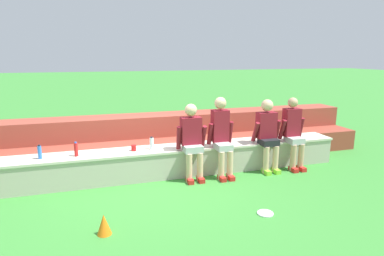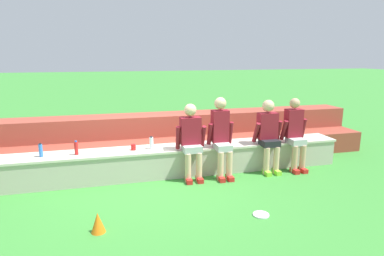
{
  "view_description": "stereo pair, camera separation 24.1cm",
  "coord_description": "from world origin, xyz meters",
  "px_view_note": "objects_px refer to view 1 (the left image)",
  "views": [
    {
      "loc": [
        -1.02,
        -5.39,
        2.22
      ],
      "look_at": [
        0.67,
        0.27,
        0.88
      ],
      "focal_mm": 30.33,
      "sensor_mm": 36.0,
      "label": 1
    },
    {
      "loc": [
        -0.79,
        -5.46,
        2.22
      ],
      "look_at": [
        0.67,
        0.27,
        0.88
      ],
      "focal_mm": 30.33,
      "sensor_mm": 36.0,
      "label": 2
    }
  ],
  "objects_px": {
    "water_bottle_near_left": "(76,149)",
    "plastic_cup_middle": "(134,148)",
    "person_far_right": "(293,131)",
    "frisbee": "(265,213)",
    "sports_cone": "(104,224)",
    "person_center": "(222,135)",
    "person_right_of_center": "(268,132)",
    "water_bottle_center_gap": "(40,152)",
    "water_bottle_near_right": "(152,143)",
    "person_left_of_center": "(192,139)"
  },
  "relations": [
    {
      "from": "person_center",
      "to": "water_bottle_center_gap",
      "type": "height_order",
      "value": "person_center"
    },
    {
      "from": "person_left_of_center",
      "to": "sports_cone",
      "type": "xyz_separation_m",
      "value": [
        -1.61,
        -1.51,
        -0.61
      ]
    },
    {
      "from": "person_right_of_center",
      "to": "sports_cone",
      "type": "bearing_deg",
      "value": -154.1
    },
    {
      "from": "person_far_right",
      "to": "water_bottle_near_left",
      "type": "distance_m",
      "value": 4.07
    },
    {
      "from": "person_left_of_center",
      "to": "frisbee",
      "type": "xyz_separation_m",
      "value": [
        0.61,
        -1.62,
        -0.74
      ]
    },
    {
      "from": "person_center",
      "to": "frisbee",
      "type": "bearing_deg",
      "value": -88.66
    },
    {
      "from": "water_bottle_near_right",
      "to": "plastic_cup_middle",
      "type": "height_order",
      "value": "water_bottle_near_right"
    },
    {
      "from": "water_bottle_near_right",
      "to": "person_right_of_center",
      "type": "bearing_deg",
      "value": -7.19
    },
    {
      "from": "person_far_right",
      "to": "water_bottle_near_right",
      "type": "height_order",
      "value": "person_far_right"
    },
    {
      "from": "person_left_of_center",
      "to": "sports_cone",
      "type": "bearing_deg",
      "value": -136.8
    },
    {
      "from": "person_center",
      "to": "frisbee",
      "type": "relative_size",
      "value": 6.36
    },
    {
      "from": "person_far_right",
      "to": "water_bottle_near_right",
      "type": "bearing_deg",
      "value": 173.92
    },
    {
      "from": "water_bottle_center_gap",
      "to": "frisbee",
      "type": "bearing_deg",
      "value": -30.79
    },
    {
      "from": "person_left_of_center",
      "to": "water_bottle_near_left",
      "type": "distance_m",
      "value": 2.0
    },
    {
      "from": "person_right_of_center",
      "to": "plastic_cup_middle",
      "type": "relative_size",
      "value": 12.92
    },
    {
      "from": "person_far_right",
      "to": "person_right_of_center",
      "type": "bearing_deg",
      "value": 178.33
    },
    {
      "from": "water_bottle_center_gap",
      "to": "plastic_cup_middle",
      "type": "distance_m",
      "value": 1.54
    },
    {
      "from": "person_left_of_center",
      "to": "water_bottle_near_left",
      "type": "height_order",
      "value": "person_left_of_center"
    },
    {
      "from": "person_center",
      "to": "person_left_of_center",
      "type": "bearing_deg",
      "value": -179.8
    },
    {
      "from": "water_bottle_near_left",
      "to": "person_left_of_center",
      "type": "bearing_deg",
      "value": -7.02
    },
    {
      "from": "water_bottle_center_gap",
      "to": "frisbee",
      "type": "height_order",
      "value": "water_bottle_center_gap"
    },
    {
      "from": "water_bottle_near_left",
      "to": "sports_cone",
      "type": "relative_size",
      "value": 0.94
    },
    {
      "from": "water_bottle_center_gap",
      "to": "frisbee",
      "type": "relative_size",
      "value": 1.05
    },
    {
      "from": "person_center",
      "to": "person_right_of_center",
      "type": "relative_size",
      "value": 1.06
    },
    {
      "from": "water_bottle_near_right",
      "to": "sports_cone",
      "type": "height_order",
      "value": "water_bottle_near_right"
    },
    {
      "from": "frisbee",
      "to": "plastic_cup_middle",
      "type": "bearing_deg",
      "value": 130.43
    },
    {
      "from": "water_bottle_near_left",
      "to": "plastic_cup_middle",
      "type": "relative_size",
      "value": 2.33
    },
    {
      "from": "water_bottle_near_left",
      "to": "person_center",
      "type": "bearing_deg",
      "value": -5.42
    },
    {
      "from": "person_far_right",
      "to": "frisbee",
      "type": "height_order",
      "value": "person_far_right"
    },
    {
      "from": "person_far_right",
      "to": "sports_cone",
      "type": "distance_m",
      "value": 4.03
    },
    {
      "from": "water_bottle_center_gap",
      "to": "plastic_cup_middle",
      "type": "relative_size",
      "value": 2.24
    },
    {
      "from": "water_bottle_center_gap",
      "to": "frisbee",
      "type": "xyz_separation_m",
      "value": [
        3.16,
        -1.88,
        -0.63
      ]
    },
    {
      "from": "person_left_of_center",
      "to": "person_far_right",
      "type": "height_order",
      "value": "person_far_right"
    },
    {
      "from": "person_far_right",
      "to": "plastic_cup_middle",
      "type": "height_order",
      "value": "person_far_right"
    },
    {
      "from": "person_center",
      "to": "person_far_right",
      "type": "distance_m",
      "value": 1.51
    },
    {
      "from": "person_right_of_center",
      "to": "person_far_right",
      "type": "height_order",
      "value": "person_far_right"
    },
    {
      "from": "person_center",
      "to": "frisbee",
      "type": "distance_m",
      "value": 1.79
    },
    {
      "from": "person_right_of_center",
      "to": "person_far_right",
      "type": "xyz_separation_m",
      "value": [
        0.56,
        -0.02,
        -0.02
      ]
    },
    {
      "from": "person_center",
      "to": "water_bottle_near_right",
      "type": "xyz_separation_m",
      "value": [
        -1.25,
        0.29,
        -0.14
      ]
    },
    {
      "from": "water_bottle_center_gap",
      "to": "plastic_cup_middle",
      "type": "bearing_deg",
      "value": 0.57
    },
    {
      "from": "person_center",
      "to": "plastic_cup_middle",
      "type": "bearing_deg",
      "value": 170.01
    },
    {
      "from": "person_left_of_center",
      "to": "person_far_right",
      "type": "distance_m",
      "value": 2.08
    },
    {
      "from": "person_right_of_center",
      "to": "frisbee",
      "type": "relative_size",
      "value": 6.02
    },
    {
      "from": "person_left_of_center",
      "to": "plastic_cup_middle",
      "type": "bearing_deg",
      "value": 164.48
    },
    {
      "from": "water_bottle_near_left",
      "to": "water_bottle_near_right",
      "type": "bearing_deg",
      "value": 1.95
    },
    {
      "from": "person_center",
      "to": "person_right_of_center",
      "type": "xyz_separation_m",
      "value": [
        0.95,
        0.01,
        -0.02
      ]
    },
    {
      "from": "person_left_of_center",
      "to": "person_far_right",
      "type": "xyz_separation_m",
      "value": [
        2.08,
        -0.01,
        -0.0
      ]
    },
    {
      "from": "person_left_of_center",
      "to": "frisbee",
      "type": "bearing_deg",
      "value": -69.39
    },
    {
      "from": "plastic_cup_middle",
      "to": "frisbee",
      "type": "height_order",
      "value": "plastic_cup_middle"
    },
    {
      "from": "person_center",
      "to": "plastic_cup_middle",
      "type": "distance_m",
      "value": 1.61
    }
  ]
}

